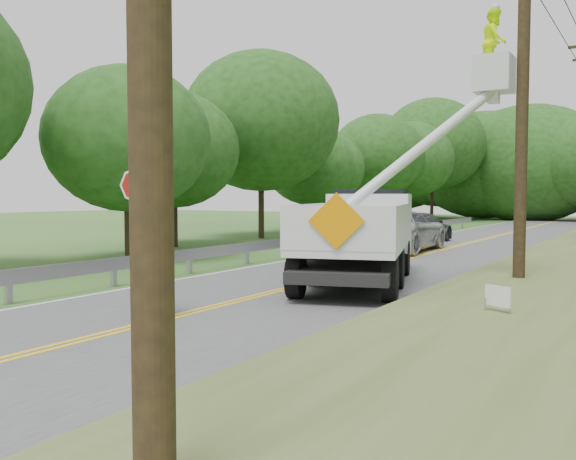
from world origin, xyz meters
The scene contains 12 objects.
ground centered at (0.00, 0.00, 0.00)m, with size 140.00×140.00×0.00m, color #346228.
road centered at (0.00, 14.00, 0.01)m, with size 7.20×96.00×0.03m.
guardrail centered at (-4.02, 14.91, 0.55)m, with size 0.18×48.00×0.77m.
utility_poles centered at (5.00, 17.02, 5.27)m, with size 1.60×43.30×10.00m.
treeline_left centered at (-10.71, 30.02, 5.86)m, with size 10.17×55.69×11.46m.
treeline_horizon centered at (0.70, 56.28, 5.50)m, with size 55.49×13.60×11.57m.
flagger centered at (-0.26, 1.50, 1.05)m, with size 1.11×0.45×2.90m.
bucket_truck centered at (1.11, 8.72, 1.60)m, with size 5.80×7.66×7.07m.
suv_silver centered at (-1.49, 17.60, 0.89)m, with size 2.87×6.23×1.73m, color silver.
suv_darkgrey centered at (-2.23, 22.25, 0.78)m, with size 2.13×5.24×1.52m, color #36383E.
stop_sign_permanent centered at (-4.95, 21.26, 1.81)m, with size 0.45×0.39×2.69m.
yard_sign centered at (5.57, 4.02, 0.55)m, with size 0.49×0.25×0.77m.
Camera 1 is at (7.94, -7.05, 2.36)m, focal length 37.90 mm.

